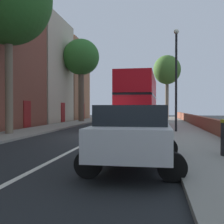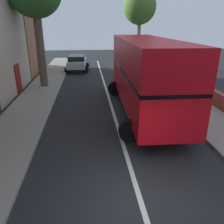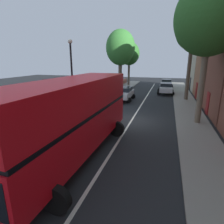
{
  "view_description": "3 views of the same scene",
  "coord_description": "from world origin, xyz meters",
  "px_view_note": "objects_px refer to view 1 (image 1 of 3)",
  "views": [
    {
      "loc": [
        3.07,
        -15.21,
        1.59
      ],
      "look_at": [
        0.15,
        2.97,
        1.29
      ],
      "focal_mm": 43.85,
      "sensor_mm": 36.0,
      "label": 1
    },
    {
      "loc": [
        -1.36,
        -4.96,
        4.74
      ],
      "look_at": [
        -0.7,
        1.29,
        2.31
      ],
      "focal_mm": 36.33,
      "sensor_mm": 36.0,
      "label": 2
    },
    {
      "loc": [
        -2.7,
        14.94,
        4.95
      ],
      "look_at": [
        0.25,
        5.02,
        2.06
      ],
      "focal_mm": 29.82,
      "sensor_mm": 36.0,
      "label": 3
    }
  ],
  "objects_px": {
    "double_decker_bus": "(139,98)",
    "parked_car_white_right_2": "(134,132)",
    "street_tree_right_3": "(167,70)",
    "parked_car_silver_left_1": "(113,112)",
    "street_tree_left_2": "(81,58)",
    "lamppost_right": "(176,72)"
  },
  "relations": [
    {
      "from": "street_tree_right_3",
      "to": "lamppost_right",
      "type": "xyz_separation_m",
      "value": [
        -0.22,
        -19.73,
        -2.72
      ]
    },
    {
      "from": "parked_car_white_right_2",
      "to": "lamppost_right",
      "type": "height_order",
      "value": "lamppost_right"
    },
    {
      "from": "parked_car_white_right_2",
      "to": "lamppost_right",
      "type": "distance_m",
      "value": 10.53
    },
    {
      "from": "street_tree_left_2",
      "to": "lamppost_right",
      "type": "bearing_deg",
      "value": -51.01
    },
    {
      "from": "parked_car_silver_left_1",
      "to": "lamppost_right",
      "type": "bearing_deg",
      "value": -69.43
    },
    {
      "from": "double_decker_bus",
      "to": "parked_car_silver_left_1",
      "type": "bearing_deg",
      "value": 107.74
    },
    {
      "from": "street_tree_right_3",
      "to": "lamppost_right",
      "type": "relative_size",
      "value": 1.33
    },
    {
      "from": "street_tree_left_2",
      "to": "double_decker_bus",
      "type": "bearing_deg",
      "value": -44.02
    },
    {
      "from": "parked_car_silver_left_1",
      "to": "street_tree_left_2",
      "type": "height_order",
      "value": "street_tree_left_2"
    },
    {
      "from": "parked_car_white_right_2",
      "to": "street_tree_left_2",
      "type": "height_order",
      "value": "street_tree_left_2"
    },
    {
      "from": "double_decker_bus",
      "to": "parked_car_white_right_2",
      "type": "distance_m",
      "value": 15.05
    },
    {
      "from": "street_tree_right_3",
      "to": "parked_car_silver_left_1",
      "type": "bearing_deg",
      "value": -167.19
    },
    {
      "from": "parked_car_silver_left_1",
      "to": "street_tree_left_2",
      "type": "distance_m",
      "value": 9.32
    },
    {
      "from": "street_tree_left_2",
      "to": "lamppost_right",
      "type": "distance_m",
      "value": 14.98
    },
    {
      "from": "parked_car_white_right_2",
      "to": "parked_car_silver_left_1",
      "type": "bearing_deg",
      "value": 100.09
    },
    {
      "from": "street_tree_left_2",
      "to": "street_tree_right_3",
      "type": "bearing_deg",
      "value": 41.45
    },
    {
      "from": "parked_car_silver_left_1",
      "to": "lamppost_right",
      "type": "xyz_separation_m",
      "value": [
        6.8,
        -18.13,
        2.85
      ]
    },
    {
      "from": "double_decker_bus",
      "to": "parked_car_white_right_2",
      "type": "relative_size",
      "value": 2.28
    },
    {
      "from": "double_decker_bus",
      "to": "parked_car_white_right_2",
      "type": "bearing_deg",
      "value": -86.94
    },
    {
      "from": "street_tree_right_3",
      "to": "double_decker_bus",
      "type": "bearing_deg",
      "value": -100.83
    },
    {
      "from": "street_tree_left_2",
      "to": "parked_car_white_right_2",
      "type": "bearing_deg",
      "value": -70.85
    },
    {
      "from": "street_tree_right_3",
      "to": "lamppost_right",
      "type": "bearing_deg",
      "value": -90.64
    }
  ]
}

